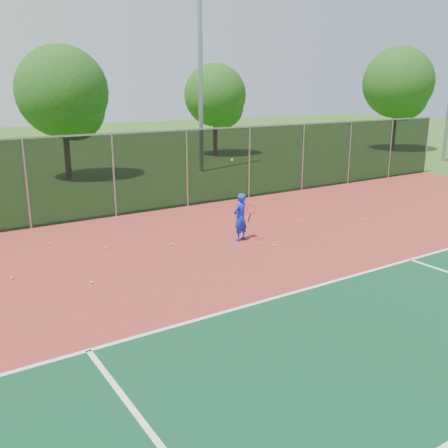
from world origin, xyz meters
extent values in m
cube|color=maroon|center=(0.00, 2.00, 0.01)|extent=(30.00, 20.00, 0.02)
cube|color=white|center=(2.00, 3.00, 0.03)|extent=(22.00, 0.10, 0.00)
cube|color=black|center=(0.00, 12.00, 1.52)|extent=(30.00, 0.04, 3.00)
cube|color=gray|center=(0.00, 12.00, 3.02)|extent=(30.00, 0.06, 0.06)
imported|color=#1627D0|center=(-0.88, 7.05, 0.76)|extent=(0.62, 0.51, 1.48)
cylinder|color=black|center=(-0.73, 6.80, 0.76)|extent=(0.03, 0.15, 0.27)
torus|color=#A51414|center=(-0.73, 6.70, 1.06)|extent=(0.30, 0.13, 0.29)
sphere|color=#BAD618|center=(-1.13, 7.15, 2.52)|extent=(0.07, 0.07, 0.07)
sphere|color=#BAD618|center=(-5.90, 6.07, 0.06)|extent=(0.07, 0.07, 0.07)
sphere|color=#BAD618|center=(2.17, 7.77, 0.06)|extent=(0.07, 0.07, 0.07)
sphere|color=#BAD618|center=(-5.92, 9.80, 0.06)|extent=(0.07, 0.07, 0.07)
sphere|color=#BAD618|center=(-4.66, 8.49, 0.06)|extent=(0.07, 0.07, 0.07)
sphere|color=#BAD618|center=(-0.63, 6.28, 0.06)|extent=(0.07, 0.07, 0.07)
sphere|color=#BAD618|center=(4.11, 6.61, 0.06)|extent=(0.07, 0.07, 0.07)
sphere|color=#BAD618|center=(-0.37, 5.99, 0.06)|extent=(0.07, 0.07, 0.07)
sphere|color=#BAD618|center=(-2.91, 7.73, 0.06)|extent=(0.07, 0.07, 0.07)
sphere|color=#BAD618|center=(-7.46, 7.45, 0.06)|extent=(0.07, 0.07, 0.07)
cylinder|color=gray|center=(4.87, 19.18, 5.44)|extent=(0.24, 0.24, 10.89)
cylinder|color=#3D2516|center=(-2.18, 20.71, 1.28)|extent=(0.30, 0.30, 2.55)
sphere|color=#184512|center=(-2.18, 20.71, 4.39)|extent=(4.53, 4.53, 4.53)
sphere|color=#184512|center=(-1.78, 20.41, 3.54)|extent=(3.12, 3.12, 3.12)
cylinder|color=#3D2516|center=(9.17, 24.61, 1.19)|extent=(0.30, 0.30, 2.37)
sphere|color=#184512|center=(9.17, 24.61, 4.09)|extent=(4.22, 4.22, 4.22)
sphere|color=#184512|center=(9.57, 24.31, 3.30)|extent=(2.90, 2.90, 2.90)
cylinder|color=#3D2516|center=(21.88, 19.74, 1.43)|extent=(0.30, 0.30, 2.86)
sphere|color=#184512|center=(21.88, 19.74, 4.93)|extent=(5.09, 5.09, 5.09)
sphere|color=#184512|center=(22.28, 19.44, 3.97)|extent=(3.50, 3.50, 3.50)
camera|label=1|loc=(-9.32, -5.07, 4.59)|focal=40.00mm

